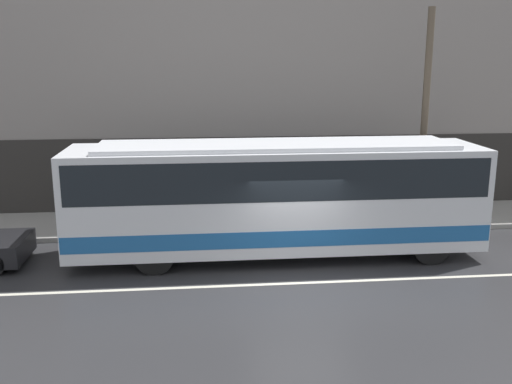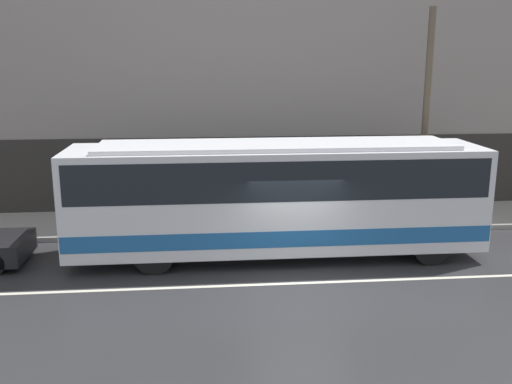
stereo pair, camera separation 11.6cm
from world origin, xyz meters
The scene contains 7 objects.
ground_plane centered at (0.00, 0.00, 0.00)m, with size 60.00×60.00×0.00m, color #2D2D30.
sidewalk centered at (0.00, 5.60, 0.08)m, with size 60.00×3.19×0.16m.
building_facade centered at (0.00, 7.34, 6.56)m, with size 60.00×0.35×13.55m.
lane_stripe centered at (0.00, 0.00, 0.00)m, with size 54.00×0.14×0.01m.
transit_bus centered at (-0.35, 2.17, 1.86)m, with size 11.61×2.60×3.30m.
utility_pole_near centered at (4.91, 4.69, 3.67)m, with size 0.23×0.23×7.03m.
pedestrian_waiting centered at (-3.46, 4.66, 0.92)m, with size 0.36×0.36×1.64m.
Camera 1 is at (-2.52, -13.43, 5.60)m, focal length 40.00 mm.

